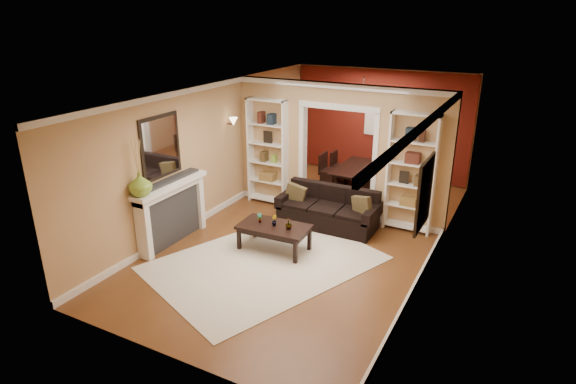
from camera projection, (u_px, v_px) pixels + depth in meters
The scene contains 30 objects.
floor at pixel (312, 233), 9.23m from camera, with size 8.00×8.00×0.00m, color brown.
ceiling at pixel (315, 92), 8.27m from camera, with size 8.00×8.00×0.00m, color white.
wall_back at pixel (381, 124), 12.06m from camera, with size 8.00×8.00×0.00m, color tan.
wall_front at pixel (164, 261), 5.44m from camera, with size 8.00×8.00×0.00m, color tan.
wall_left at pixel (213, 151), 9.73m from camera, with size 8.00×8.00×0.00m, color tan.
wall_right at pixel (439, 186), 7.77m from camera, with size 8.00×8.00×0.00m, color tan.
partition_wall at pixel (338, 151), 9.75m from camera, with size 4.50×0.15×2.70m, color tan.
red_back_panel at pixel (380, 125), 12.05m from camera, with size 4.44×0.04×2.64m, color maroon.
dining_window at pixel (380, 116), 11.93m from camera, with size 0.78×0.03×0.98m, color #8CA5CC.
area_rug at pixel (265, 263), 8.14m from camera, with size 2.59×3.63×0.01m, color beige.
sofa at pixel (328, 208), 9.41m from camera, with size 1.97×0.85×0.77m, color black.
pillow_left at pixel (296, 193), 9.63m from camera, with size 0.40×0.11×0.40m, color brown.
pillow_right at pixel (362, 206), 9.02m from camera, with size 0.40×0.11×0.40m, color brown.
coffee_table at pixel (274, 238), 8.52m from camera, with size 1.24×0.67×0.47m, color black.
plant_left at pixel (260, 218), 8.53m from camera, with size 0.10×0.07×0.18m, color #336626.
plant_center at pixel (274, 221), 8.41m from camera, with size 0.11×0.09×0.19m, color #336626.
plant_right at pixel (289, 224), 8.28m from camera, with size 0.11×0.11×0.20m, color #336626.
bookshelf_left at pixel (268, 152), 10.35m from camera, with size 0.90×0.30×2.30m, color white.
bookshelf_right at pixel (411, 174), 9.00m from camera, with size 0.90×0.30×2.30m, color white.
fireplace at pixel (173, 213), 8.69m from camera, with size 0.32×1.70×1.16m, color white.
vase at pixel (140, 184), 7.84m from camera, with size 0.38×0.38×0.40m, color #79A635.
mirror at pixel (160, 147), 8.32m from camera, with size 0.03×0.95×1.10m, color silver.
wall_sconce at pixel (231, 123), 9.97m from camera, with size 0.18×0.18×0.22m, color #FFE0A5.
framed_art at pixel (424, 194), 6.89m from camera, with size 0.04×0.85×1.05m, color black.
dining_table at pixel (358, 178), 11.40m from camera, with size 0.89×1.60×0.56m, color black.
dining_chair_nw at pixel (332, 172), 11.33m from camera, with size 0.44×0.44×0.90m, color black.
dining_chair_ne at pixel (377, 179), 10.85m from camera, with size 0.44×0.44×0.89m, color black.
dining_chair_sw at pixel (342, 167), 11.85m from camera, with size 0.39×0.39×0.80m, color black.
dining_chair_se at pixel (385, 171), 11.35m from camera, with size 0.44×0.44×0.90m, color black.
chandelier at pixel (365, 105), 10.75m from camera, with size 0.50×0.50×0.30m, color #3B241B.
Camera 1 is at (3.48, -7.60, 4.01)m, focal length 30.00 mm.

